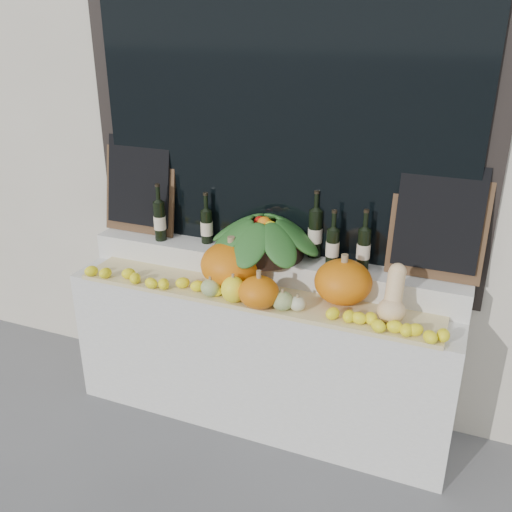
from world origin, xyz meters
TOP-DOWN VIEW (x-y plane):
  - storefront_facade at (0.00, 2.25)m, footprint 7.00×0.94m
  - display_sill at (0.00, 1.52)m, footprint 2.30×0.55m
  - rear_tier at (0.00, 1.68)m, footprint 2.30×0.25m
  - straw_bedding at (0.00, 1.40)m, footprint 2.10×0.32m
  - pumpkin_left at (-0.16, 1.47)m, footprint 0.48×0.48m
  - pumpkin_right at (0.49, 1.50)m, footprint 0.32×0.32m
  - pumpkin_center at (0.09, 1.28)m, footprint 0.29×0.29m
  - butternut_squash at (0.77, 1.41)m, footprint 0.14×0.21m
  - decorative_gourds at (0.02, 1.29)m, footprint 0.60×0.15m
  - lemon_heap at (0.00, 1.29)m, footprint 2.20×0.16m
  - produce_bowl at (-0.03, 1.66)m, footprint 0.71×0.71m
  - wine_bottle_far_left at (-0.72, 1.64)m, footprint 0.08×0.08m
  - wine_bottle_near_left at (-0.43, 1.71)m, footprint 0.08×0.08m
  - wine_bottle_tall at (0.25, 1.75)m, footprint 0.08×0.08m
  - wine_bottle_near_right at (0.37, 1.68)m, footprint 0.08×0.08m
  - wine_bottle_far_right at (0.55, 1.68)m, footprint 0.08×0.08m
  - chalkboard_left at (-0.92, 1.74)m, footprint 0.50×0.14m
  - chalkboard_right at (0.92, 1.74)m, footprint 0.50×0.14m

SIDE VIEW (x-z plane):
  - display_sill at x=0.00m, z-range 0.00..0.88m
  - straw_bedding at x=0.00m, z-range 0.88..0.90m
  - lemon_heap at x=0.00m, z-range 0.91..0.97m
  - rear_tier at x=0.00m, z-range 0.88..1.04m
  - decorative_gourds at x=0.02m, z-range 0.88..1.05m
  - pumpkin_center at x=0.09m, z-range 0.91..1.08m
  - pumpkin_right at x=0.49m, z-range 0.91..1.15m
  - butternut_squash at x=0.77m, z-range 0.88..1.17m
  - pumpkin_left at x=-0.16m, z-range 0.91..1.16m
  - wine_bottle_near_left at x=-0.43m, z-range 0.99..1.31m
  - wine_bottle_near_right at x=0.37m, z-range 0.99..1.31m
  - produce_bowl at x=-0.03m, z-range 1.04..1.28m
  - wine_bottle_far_right at x=0.55m, z-range 0.99..1.34m
  - wine_bottle_far_left at x=-0.72m, z-range 0.99..1.35m
  - wine_bottle_tall at x=0.25m, z-range 0.99..1.39m
  - chalkboard_left at x=-0.92m, z-range 1.05..1.67m
  - chalkboard_right at x=0.92m, z-range 1.05..1.67m
  - storefront_facade at x=0.00m, z-range 0.00..4.50m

